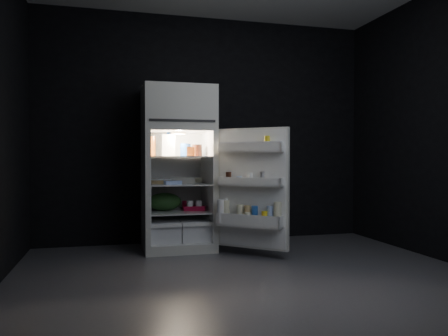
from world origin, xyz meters
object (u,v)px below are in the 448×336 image
object	(u,v)px
fridge_door	(251,190)
egg_carton	(183,180)
milk_jug	(169,145)
yogurt_tray	(195,208)
refrigerator	(177,163)

from	to	relation	value
fridge_door	egg_carton	distance (m)	0.83
milk_jug	yogurt_tray	world-z (taller)	milk_jug
refrigerator	milk_jug	bearing A→B (deg)	152.65
refrigerator	milk_jug	world-z (taller)	refrigerator
refrigerator	fridge_door	world-z (taller)	refrigerator
milk_jug	egg_carton	xyz separation A→B (m)	(0.14, -0.12, -0.38)
refrigerator	milk_jug	distance (m)	0.22
egg_carton	yogurt_tray	distance (m)	0.34
fridge_door	milk_jug	world-z (taller)	fridge_door
yogurt_tray	fridge_door	bearing A→B (deg)	-28.64
refrigerator	fridge_door	xyz separation A→B (m)	(0.66, -0.63, -0.27)
milk_jug	egg_carton	size ratio (longest dim) A/B	0.90
fridge_door	yogurt_tray	world-z (taller)	fridge_door
milk_jug	egg_carton	bearing A→B (deg)	-32.55
milk_jug	egg_carton	distance (m)	0.42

